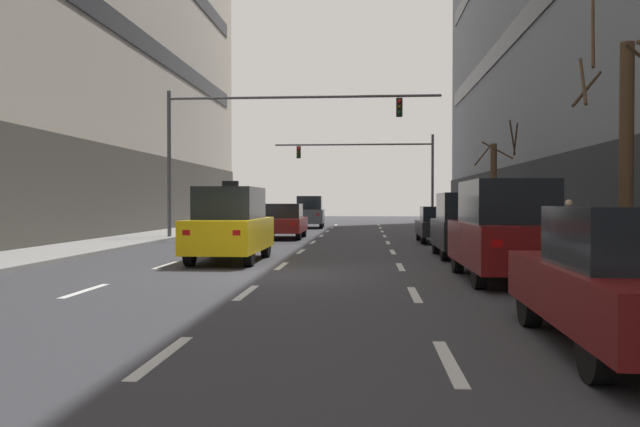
% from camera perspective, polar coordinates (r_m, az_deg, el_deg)
% --- Properties ---
extents(ground_plane, '(120.00, 120.00, 0.00)m').
position_cam_1_polar(ground_plane, '(15.21, -4.58, -5.60)').
color(ground_plane, '#38383D').
extents(sidewalk_right, '(3.25, 80.00, 0.14)m').
position_cam_1_polar(sidewalk_right, '(16.09, 25.45, -5.08)').
color(sidewalk_right, gray).
rests_on(sidewalk_right, ground).
extents(lane_stripe_l1_s3, '(0.16, 2.00, 0.01)m').
position_cam_1_polar(lane_stripe_l1_s3, '(13.28, -20.73, -6.63)').
color(lane_stripe_l1_s3, silver).
rests_on(lane_stripe_l1_s3, ground).
extents(lane_stripe_l1_s4, '(0.16, 2.00, 0.01)m').
position_cam_1_polar(lane_stripe_l1_s4, '(17.91, -13.92, -4.60)').
color(lane_stripe_l1_s4, silver).
rests_on(lane_stripe_l1_s4, ground).
extents(lane_stripe_l1_s5, '(0.16, 2.00, 0.01)m').
position_cam_1_polar(lane_stripe_l1_s5, '(22.69, -9.96, -3.39)').
color(lane_stripe_l1_s5, silver).
rests_on(lane_stripe_l1_s5, ground).
extents(lane_stripe_l1_s6, '(0.16, 2.00, 0.01)m').
position_cam_1_polar(lane_stripe_l1_s6, '(27.55, -7.39, -2.59)').
color(lane_stripe_l1_s6, silver).
rests_on(lane_stripe_l1_s6, ground).
extents(lane_stripe_l1_s7, '(0.16, 2.00, 0.01)m').
position_cam_1_polar(lane_stripe_l1_s7, '(32.45, -5.60, -2.03)').
color(lane_stripe_l1_s7, silver).
rests_on(lane_stripe_l1_s7, ground).
extents(lane_stripe_l1_s8, '(0.16, 2.00, 0.01)m').
position_cam_1_polar(lane_stripe_l1_s8, '(37.38, -4.28, -1.61)').
color(lane_stripe_l1_s8, silver).
rests_on(lane_stripe_l1_s8, ground).
extents(lane_stripe_l1_s9, '(0.16, 2.00, 0.01)m').
position_cam_1_polar(lane_stripe_l1_s9, '(42.33, -3.27, -1.29)').
color(lane_stripe_l1_s9, silver).
rests_on(lane_stripe_l1_s9, ground).
extents(lane_stripe_l1_s10, '(0.16, 2.00, 0.01)m').
position_cam_1_polar(lane_stripe_l1_s10, '(47.29, -2.47, -1.04)').
color(lane_stripe_l1_s10, silver).
rests_on(lane_stripe_l1_s10, ground).
extents(lane_stripe_l2_s2, '(0.16, 2.00, 0.01)m').
position_cam_1_polar(lane_stripe_l2_s2, '(7.52, -14.28, -12.56)').
color(lane_stripe_l2_s2, silver).
rests_on(lane_stripe_l2_s2, ground).
extents(lane_stripe_l2_s3, '(0.16, 2.00, 0.01)m').
position_cam_1_polar(lane_stripe_l2_s3, '(12.28, -6.76, -7.20)').
color(lane_stripe_l2_s3, silver).
rests_on(lane_stripe_l2_s3, ground).
extents(lane_stripe_l2_s4, '(0.16, 2.00, 0.01)m').
position_cam_1_polar(lane_stripe_l2_s4, '(17.17, -3.54, -4.82)').
color(lane_stripe_l2_s4, silver).
rests_on(lane_stripe_l2_s4, ground).
extents(lane_stripe_l2_s5, '(0.16, 2.00, 0.01)m').
position_cam_1_polar(lane_stripe_l2_s5, '(22.12, -1.77, -3.49)').
color(lane_stripe_l2_s5, silver).
rests_on(lane_stripe_l2_s5, ground).
extents(lane_stripe_l2_s6, '(0.16, 2.00, 0.01)m').
position_cam_1_polar(lane_stripe_l2_s6, '(27.08, -0.65, -2.64)').
color(lane_stripe_l2_s6, silver).
rests_on(lane_stripe_l2_s6, ground).
extents(lane_stripe_l2_s7, '(0.16, 2.00, 0.01)m').
position_cam_1_polar(lane_stripe_l2_s7, '(32.06, 0.13, -2.06)').
color(lane_stripe_l2_s7, silver).
rests_on(lane_stripe_l2_s7, ground).
extents(lane_stripe_l2_s8, '(0.16, 2.00, 0.01)m').
position_cam_1_polar(lane_stripe_l2_s8, '(37.04, 0.69, -1.63)').
color(lane_stripe_l2_s8, silver).
rests_on(lane_stripe_l2_s8, ground).
extents(lane_stripe_l2_s9, '(0.16, 2.00, 0.01)m').
position_cam_1_polar(lane_stripe_l2_s9, '(42.02, 1.12, -1.31)').
color(lane_stripe_l2_s9, silver).
rests_on(lane_stripe_l2_s9, ground).
extents(lane_stripe_l2_s10, '(0.16, 2.00, 0.01)m').
position_cam_1_polar(lane_stripe_l2_s10, '(47.01, 1.46, -1.05)').
color(lane_stripe_l2_s10, silver).
rests_on(lane_stripe_l2_s10, ground).
extents(lane_stripe_l3_s2, '(0.16, 2.00, 0.01)m').
position_cam_1_polar(lane_stripe_l3_s2, '(7.20, 11.74, -13.16)').
color(lane_stripe_l3_s2, silver).
rests_on(lane_stripe_l3_s2, ground).
extents(lane_stripe_l3_s3, '(0.16, 2.00, 0.01)m').
position_cam_1_polar(lane_stripe_l3_s3, '(12.09, 8.65, -7.33)').
color(lane_stripe_l3_s3, silver).
rests_on(lane_stripe_l3_s3, ground).
extents(lane_stripe_l3_s4, '(0.16, 2.00, 0.01)m').
position_cam_1_polar(lane_stripe_l3_s4, '(17.04, 7.38, -4.87)').
color(lane_stripe_l3_s4, silver).
rests_on(lane_stripe_l3_s4, ground).
extents(lane_stripe_l3_s5, '(0.16, 2.00, 0.01)m').
position_cam_1_polar(lane_stripe_l3_s5, '(22.01, 6.68, -3.52)').
color(lane_stripe_l3_s5, silver).
rests_on(lane_stripe_l3_s5, ground).
extents(lane_stripe_l3_s6, '(0.16, 2.00, 0.01)m').
position_cam_1_polar(lane_stripe_l3_s6, '(26.99, 6.24, -2.66)').
color(lane_stripe_l3_s6, silver).
rests_on(lane_stripe_l3_s6, ground).
extents(lane_stripe_l3_s7, '(0.16, 2.00, 0.01)m').
position_cam_1_polar(lane_stripe_l3_s7, '(31.98, 5.94, -2.07)').
color(lane_stripe_l3_s7, silver).
rests_on(lane_stripe_l3_s7, ground).
extents(lane_stripe_l3_s8, '(0.16, 2.00, 0.01)m').
position_cam_1_polar(lane_stripe_l3_s8, '(36.97, 5.72, -1.64)').
color(lane_stripe_l3_s8, silver).
rests_on(lane_stripe_l3_s8, ground).
extents(lane_stripe_l3_s9, '(0.16, 2.00, 0.01)m').
position_cam_1_polar(lane_stripe_l3_s9, '(41.97, 5.55, -1.32)').
color(lane_stripe_l3_s9, silver).
rests_on(lane_stripe_l3_s9, ground).
extents(lane_stripe_l3_s10, '(0.16, 2.00, 0.01)m').
position_cam_1_polar(lane_stripe_l3_s10, '(46.96, 5.42, -1.06)').
color(lane_stripe_l3_s10, silver).
rests_on(lane_stripe_l3_s10, ground).
extents(taxi_driving_0, '(1.90, 4.54, 2.38)m').
position_cam_1_polar(taxi_driving_0, '(18.55, -8.20, -1.01)').
color(taxi_driving_0, black).
rests_on(taxi_driving_0, ground).
extents(car_driving_1, '(1.93, 4.49, 1.67)m').
position_cam_1_polar(car_driving_1, '(29.83, -3.28, -0.72)').
color(car_driving_1, black).
rests_on(car_driving_1, ground).
extents(car_driving_2, '(2.02, 4.48, 2.14)m').
position_cam_1_polar(car_driving_2, '(41.87, -0.93, 0.13)').
color(car_driving_2, black).
rests_on(car_driving_2, ground).
extents(car_parked_0, '(2.04, 4.63, 1.72)m').
position_cam_1_polar(car_parked_0, '(8.20, 26.67, -5.53)').
color(car_parked_0, black).
rests_on(car_parked_0, ground).
extents(car_parked_1, '(1.97, 4.66, 2.25)m').
position_cam_1_polar(car_parked_1, '(14.54, 16.65, -1.53)').
color(car_parked_1, black).
rests_on(car_parked_1, ground).
extents(car_parked_2, '(1.81, 4.25, 2.05)m').
position_cam_1_polar(car_parked_2, '(20.30, 13.11, -1.06)').
color(car_parked_2, black).
rests_on(car_parked_2, ground).
extents(car_parked_3, '(1.77, 4.17, 1.56)m').
position_cam_1_polar(car_parked_3, '(27.37, 10.83, -1.02)').
color(car_parked_3, black).
rests_on(car_parked_3, ground).
extents(traffic_signal_0, '(12.67, 0.35, 6.80)m').
position_cam_1_polar(traffic_signal_0, '(29.14, -6.06, 7.61)').
color(traffic_signal_0, '#4C4C51').
rests_on(traffic_signal_0, sidewalk_left).
extents(traffic_signal_1, '(11.11, 0.35, 6.30)m').
position_cam_1_polar(traffic_signal_1, '(43.81, 5.64, 4.69)').
color(traffic_signal_1, '#4C4C51').
rests_on(traffic_signal_1, sidewalk_right).
extents(street_tree_0, '(1.90, 1.89, 5.02)m').
position_cam_1_polar(street_tree_0, '(27.87, 15.70, 2.35)').
color(street_tree_0, '#4C3823').
rests_on(street_tree_0, sidewalk_right).
extents(street_tree_1, '(1.92, 1.93, 6.14)m').
position_cam_1_polar(street_tree_1, '(14.65, 26.08, 4.98)').
color(street_tree_1, '#4C3823').
rests_on(street_tree_1, sidewalk_right).
extents(pedestrian_0, '(0.43, 0.37, 1.69)m').
position_cam_1_polar(pedestrian_0, '(19.35, 21.82, -0.91)').
color(pedestrian_0, '#383D59').
rests_on(pedestrian_0, sidewalk_right).
extents(pedestrian_1, '(0.23, 0.53, 1.60)m').
position_cam_1_polar(pedestrian_1, '(32.39, 16.40, -0.20)').
color(pedestrian_1, '#383D59').
rests_on(pedestrian_1, sidewalk_right).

